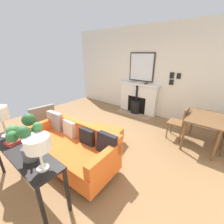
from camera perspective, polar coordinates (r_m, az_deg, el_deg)
The scene contains 17 objects.
ground_plane at distance 3.77m, azimuth -7.85°, elevation -11.16°, with size 5.18×6.10×0.01m, color olive.
wall_left at distance 5.30m, azimuth 12.56°, elevation 14.89°, with size 0.12×6.10×2.87m, color silver.
fireplace at distance 5.35m, azimuth 9.91°, elevation 4.63°, with size 0.58×1.45×1.07m.
mirror_over_mantel at distance 5.24m, azimuth 11.40°, elevation 16.68°, with size 0.04×0.90×0.93m.
mantel_bowl_near at distance 5.35m, azimuth 8.00°, elevation 11.57°, with size 0.12×0.12×0.04m.
mantel_bowl_far at distance 5.12m, azimuth 13.00°, elevation 10.78°, with size 0.12×0.12×0.05m.
sofa at distance 3.02m, azimuth -15.52°, elevation -12.93°, with size 0.92×1.91×0.84m.
ottoman at distance 3.53m, azimuth -3.61°, elevation -8.94°, with size 0.76×0.91×0.37m.
armchair_accent at distance 4.27m, azimuth -25.81°, elevation -1.90°, with size 0.74×0.67×0.83m.
console_table at distance 2.56m, azimuth -31.10°, elevation -14.04°, with size 0.39×1.59×0.76m.
table_lamp_near_end at distance 2.88m, azimuth -37.35°, elevation -0.60°, with size 0.24×0.24×0.52m.
table_lamp_far_end at distance 1.85m, azimuth -26.85°, elevation -11.13°, with size 0.28×0.28×0.44m.
potted_plant at distance 2.11m, azimuth -30.54°, elevation -7.78°, with size 0.42×0.47×0.55m.
book_stack at distance 2.73m, azimuth -33.81°, elevation -9.55°, with size 0.24×0.21×0.05m.
dining_table at distance 3.87m, azimuth 32.42°, elevation -3.15°, with size 1.00×0.70×0.73m.
dining_chair_near_fireplace at distance 3.97m, azimuth 25.17°, elevation -3.11°, with size 0.40×0.40×0.85m.
photo_gallery_row at distance 4.88m, azimuth 22.82°, elevation 12.10°, with size 0.02×0.31×0.37m.
Camera 1 is at (2.12, 2.35, 2.05)m, focal length 23.57 mm.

